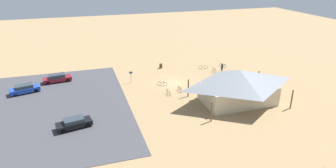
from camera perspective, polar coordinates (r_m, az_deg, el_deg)
name	(u,v)px	position (r m, az deg, el deg)	size (l,w,h in m)	color
ground	(174,83)	(51.70, 1.16, 0.15)	(160.00, 160.00, 0.00)	#9E7F56
parking_lot_asphalt	(11,113)	(46.88, -28.07, -4.99)	(32.42, 31.23, 0.05)	#424247
bike_pavilion	(239,84)	(44.73, 13.52, -0.02)	(13.02, 8.79, 5.13)	beige
trash_bin	(161,66)	(59.31, -1.39, 3.52)	(0.60, 0.60, 0.90)	brown
lot_sign	(131,75)	(51.81, -7.20, 1.69)	(0.56, 0.08, 2.20)	#99999E
bicycle_orange_near_sign	(214,71)	(57.54, 8.98, 2.60)	(0.48, 1.75, 0.83)	black
bicycle_black_edge_north	(180,89)	(48.36, 2.28, -1.01)	(0.48, 1.76, 0.77)	black
bicycle_silver_yard_center	(203,67)	(59.21, 6.83, 3.26)	(1.62, 0.71, 0.81)	black
bicycle_blue_front_row	(162,84)	(50.56, -1.11, 0.08)	(1.52, 0.92, 0.79)	black
bicycle_teal_back_row	(232,73)	(56.85, 12.33, 2.09)	(1.11, 1.46, 0.82)	black
bicycle_yellow_yard_front	(169,93)	(47.03, 0.11, -1.67)	(0.48, 1.76, 0.84)	black
bicycle_green_by_bin	(223,65)	(60.87, 10.58, 3.57)	(0.73, 1.69, 0.80)	black
car_black_back_corner	(74,123)	(39.40, -17.75, -7.22)	(4.61, 2.60, 1.31)	black
car_maroon_far_end	(57,78)	(55.53, -20.67, 1.08)	(4.93, 2.39, 1.42)	maroon
car_blue_near_entry	(25,89)	(52.76, -26.03, -0.86)	(4.79, 2.91, 1.41)	#1E42B2
visitor_near_lot	(222,67)	(58.14, 10.43, 3.24)	(0.40, 0.40, 1.72)	#2D3347
visitor_crossing_yard	(222,74)	(54.77, 10.39, 2.01)	(0.36, 0.36, 1.63)	#2D3347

